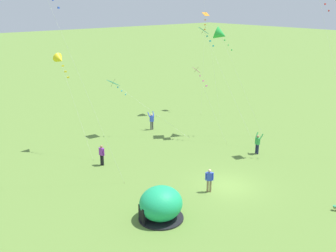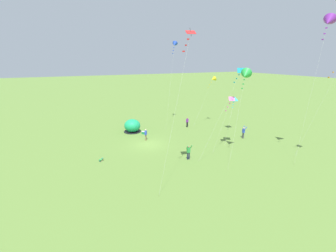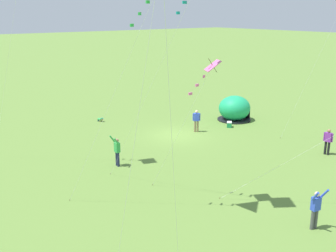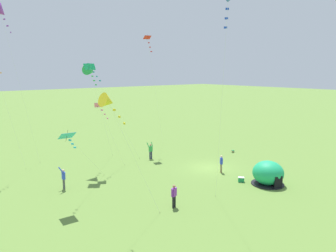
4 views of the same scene
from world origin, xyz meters
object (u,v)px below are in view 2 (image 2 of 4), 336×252
at_px(cooler_box, 144,133).
at_px(kite_teal, 240,73).
at_px(toddler_crawling, 101,160).
at_px(kite_cyan, 234,100).
at_px(person_arms_raised, 244,132).
at_px(person_flying_kite, 189,152).
at_px(kite_red, 189,39).
at_px(person_strolling, 146,134).
at_px(kite_green, 245,75).
at_px(kite_pink, 230,102).
at_px(popup_tent, 132,126).
at_px(kite_yellow, 213,79).
at_px(person_watching_sky, 187,122).
at_px(kite_blue, 175,44).
at_px(kite_purple, 328,21).

bearing_deg(cooler_box, kite_teal, 37.06).
relative_size(toddler_crawling, kite_cyan, 0.09).
distance_m(cooler_box, person_arms_raised, 15.41).
bearing_deg(person_flying_kite, kite_red, -33.82).
height_order(person_strolling, kite_teal, kite_teal).
distance_m(kite_green, kite_cyan, 11.11).
height_order(toddler_crawling, person_flying_kite, person_flying_kite).
distance_m(kite_cyan, kite_pink, 8.06).
relative_size(popup_tent, toddler_crawling, 5.09).
xyz_separation_m(person_arms_raised, person_strolling, (-5.33, -13.62, -0.03)).
relative_size(person_arms_raised, kite_yellow, 0.22).
xyz_separation_m(person_watching_sky, person_strolling, (3.39, -8.89, 0.00)).
bearing_deg(kite_pink, popup_tent, -141.91).
xyz_separation_m(kite_green, kite_blue, (-17.28, -0.31, 4.17)).
bearing_deg(kite_pink, kite_red, -63.26).
height_order(popup_tent, person_flying_kite, popup_tent).
xyz_separation_m(kite_yellow, kite_pink, (11.23, -5.34, -1.77)).
xyz_separation_m(toddler_crawling, kite_teal, (3.92, 16.32, 9.72)).
xyz_separation_m(cooler_box, kite_blue, (-4.49, 7.66, 13.73)).
height_order(person_flying_kite, person_strolling, person_flying_kite).
bearing_deg(person_flying_kite, kite_purple, 67.92).
xyz_separation_m(person_flying_kite, person_strolling, (-8.36, -2.37, -0.03)).
xyz_separation_m(person_arms_raised, kite_yellow, (-9.21, 0.65, 7.08)).
xyz_separation_m(kite_cyan, kite_pink, (5.70, -5.57, 1.18)).
height_order(person_flying_kite, kite_green, kite_green).
bearing_deg(kite_green, kite_purple, 60.75).
xyz_separation_m(toddler_crawling, kite_green, (5.39, 15.75, 9.61)).
distance_m(person_flying_kite, kite_pink, 8.50).
bearing_deg(person_strolling, popup_tent, -172.74).
bearing_deg(kite_red, person_arms_raised, 115.56).
height_order(person_watching_sky, kite_teal, kite_teal).
bearing_deg(toddler_crawling, person_flying_kite, 67.60).
bearing_deg(kite_red, kite_blue, 156.80).
relative_size(popup_tent, person_watching_sky, 1.63).
relative_size(toddler_crawling, kite_yellow, 0.06).
bearing_deg(kite_pink, toddler_crawling, -100.23).
distance_m(person_arms_raised, kite_purple, 16.58).
bearing_deg(kite_blue, toddler_crawling, -52.39).
height_order(kite_green, kite_red, kite_red).
height_order(kite_cyan, kite_purple, kite_purple).
bearing_deg(kite_yellow, kite_green, -22.40).
xyz_separation_m(kite_red, kite_cyan, (-10.18, 14.46, -7.99)).
bearing_deg(kite_yellow, person_strolling, -74.79).
bearing_deg(kite_purple, kite_cyan, -175.37).
bearing_deg(popup_tent, person_watching_sky, 81.35).
bearing_deg(popup_tent, kite_green, 32.19).
bearing_deg(kite_yellow, popup_tent, -93.67).
bearing_deg(kite_blue, kite_teal, 3.23).
xyz_separation_m(cooler_box, kite_purple, (16.63, 14.84, 14.99)).
bearing_deg(kite_purple, cooler_box, -138.26).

